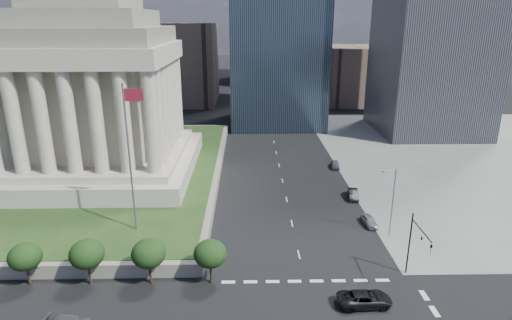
{
  "coord_description": "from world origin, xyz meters",
  "views": [
    {
      "loc": [
        -6.65,
        -29.13,
        29.31
      ],
      "look_at": [
        -5.71,
        15.92,
        14.44
      ],
      "focal_mm": 30.0,
      "sensor_mm": 36.0,
      "label": 1
    }
  ],
  "objects_px": {
    "street_lamp_north": "(392,199)",
    "parked_sedan_mid": "(353,194)",
    "traffic_signal_ne": "(416,242)",
    "flagpole": "(130,151)",
    "parked_sedan_near": "(369,221)",
    "war_memorial": "(92,66)",
    "parked_sedan_far": "(335,165)",
    "pickup_truck": "(365,299)"
  },
  "relations": [
    {
      "from": "war_memorial",
      "to": "flagpole",
      "type": "bearing_deg",
      "value": -63.11
    },
    {
      "from": "traffic_signal_ne",
      "to": "parked_sedan_far",
      "type": "relative_size",
      "value": 1.94
    },
    {
      "from": "pickup_truck",
      "to": "war_memorial",
      "type": "bearing_deg",
      "value": 42.47
    },
    {
      "from": "war_memorial",
      "to": "parked_sedan_far",
      "type": "relative_size",
      "value": 9.44
    },
    {
      "from": "street_lamp_north",
      "to": "parked_sedan_near",
      "type": "bearing_deg",
      "value": 119.66
    },
    {
      "from": "flagpole",
      "to": "traffic_signal_ne",
      "type": "bearing_deg",
      "value": -16.71
    },
    {
      "from": "war_memorial",
      "to": "parked_sedan_mid",
      "type": "distance_m",
      "value": 50.89
    },
    {
      "from": "street_lamp_north",
      "to": "parked_sedan_far",
      "type": "height_order",
      "value": "street_lamp_north"
    },
    {
      "from": "parked_sedan_near",
      "to": "parked_sedan_mid",
      "type": "distance_m",
      "value": 10.15
    },
    {
      "from": "street_lamp_north",
      "to": "parked_sedan_mid",
      "type": "distance_m",
      "value": 14.36
    },
    {
      "from": "parked_sedan_near",
      "to": "parked_sedan_far",
      "type": "height_order",
      "value": "parked_sedan_far"
    },
    {
      "from": "flagpole",
      "to": "parked_sedan_far",
      "type": "distance_m",
      "value": 46.62
    },
    {
      "from": "parked_sedan_far",
      "to": "traffic_signal_ne",
      "type": "bearing_deg",
      "value": -81.45
    },
    {
      "from": "parked_sedan_mid",
      "to": "war_memorial",
      "type": "bearing_deg",
      "value": 175.78
    },
    {
      "from": "traffic_signal_ne",
      "to": "parked_sedan_far",
      "type": "distance_m",
      "value": 40.72
    },
    {
      "from": "flagpole",
      "to": "pickup_truck",
      "type": "bearing_deg",
      "value": -27.76
    },
    {
      "from": "traffic_signal_ne",
      "to": "flagpole",
      "type": "bearing_deg",
      "value": 163.29
    },
    {
      "from": "parked_sedan_mid",
      "to": "flagpole",
      "type": "bearing_deg",
      "value": -148.94
    },
    {
      "from": "flagpole",
      "to": "traffic_signal_ne",
      "type": "xyz_separation_m",
      "value": [
        34.33,
        -10.3,
        -7.86
      ]
    },
    {
      "from": "pickup_truck",
      "to": "parked_sedan_far",
      "type": "height_order",
      "value": "pickup_truck"
    },
    {
      "from": "street_lamp_north",
      "to": "parked_sedan_mid",
      "type": "bearing_deg",
      "value": 97.79
    },
    {
      "from": "pickup_truck",
      "to": "parked_sedan_near",
      "type": "height_order",
      "value": "pickup_truck"
    },
    {
      "from": "parked_sedan_near",
      "to": "parked_sedan_mid",
      "type": "bearing_deg",
      "value": 84.97
    },
    {
      "from": "traffic_signal_ne",
      "to": "pickup_truck",
      "type": "relative_size",
      "value": 1.37
    },
    {
      "from": "traffic_signal_ne",
      "to": "street_lamp_north",
      "type": "distance_m",
      "value": 11.34
    },
    {
      "from": "street_lamp_north",
      "to": "pickup_truck",
      "type": "distance_m",
      "value": 17.94
    },
    {
      "from": "traffic_signal_ne",
      "to": "parked_sedan_mid",
      "type": "height_order",
      "value": "traffic_signal_ne"
    },
    {
      "from": "parked_sedan_mid",
      "to": "parked_sedan_far",
      "type": "xyz_separation_m",
      "value": [
        0.0,
        15.78,
        -0.04
      ]
    },
    {
      "from": "war_memorial",
      "to": "pickup_truck",
      "type": "height_order",
      "value": "war_memorial"
    },
    {
      "from": "traffic_signal_ne",
      "to": "parked_sedan_far",
      "type": "bearing_deg",
      "value": 91.42
    },
    {
      "from": "war_memorial",
      "to": "street_lamp_north",
      "type": "bearing_deg",
      "value": -25.92
    },
    {
      "from": "street_lamp_north",
      "to": "parked_sedan_near",
      "type": "relative_size",
      "value": 2.44
    },
    {
      "from": "pickup_truck",
      "to": "parked_sedan_mid",
      "type": "xyz_separation_m",
      "value": [
        5.67,
        28.93,
        -0.06
      ]
    },
    {
      "from": "traffic_signal_ne",
      "to": "street_lamp_north",
      "type": "height_order",
      "value": "street_lamp_north"
    },
    {
      "from": "street_lamp_north",
      "to": "pickup_truck",
      "type": "xyz_separation_m",
      "value": [
        -7.5,
        -15.56,
        -4.85
      ]
    },
    {
      "from": "flagpole",
      "to": "parked_sedan_mid",
      "type": "bearing_deg",
      "value": 23.32
    },
    {
      "from": "war_memorial",
      "to": "parked_sedan_far",
      "type": "height_order",
      "value": "war_memorial"
    },
    {
      "from": "flagpole",
      "to": "pickup_truck",
      "type": "relative_size",
      "value": 3.42
    },
    {
      "from": "pickup_truck",
      "to": "parked_sedan_far",
      "type": "relative_size",
      "value": 1.42
    },
    {
      "from": "street_lamp_north",
      "to": "traffic_signal_ne",
      "type": "bearing_deg",
      "value": -94.19
    },
    {
      "from": "war_memorial",
      "to": "parked_sedan_mid",
      "type": "bearing_deg",
      "value": -11.96
    },
    {
      "from": "flagpole",
      "to": "parked_sedan_near",
      "type": "xyz_separation_m",
      "value": [
        33.33,
        4.21,
        -12.42
      ]
    }
  ]
}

